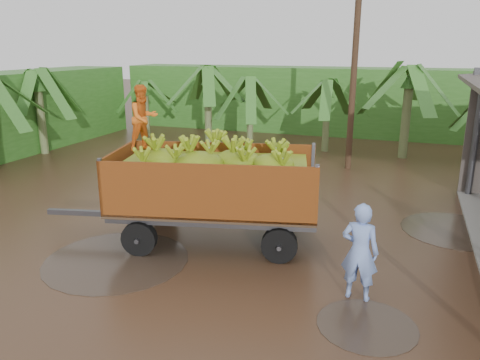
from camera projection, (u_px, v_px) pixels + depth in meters
name	position (u px, v px, depth m)	size (l,w,h in m)	color
ground	(262.00, 239.00, 11.97)	(100.00, 100.00, 0.00)	black
hedge_north	(313.00, 100.00, 26.58)	(22.00, 3.00, 3.60)	#2D661E
banana_trailer	(214.00, 184.00, 11.45)	(6.98, 3.45, 3.87)	#9B4C16
man_blue	(360.00, 252.00, 8.90)	(0.71, 0.47, 1.95)	#7C9AE2
utility_pole	(354.00, 70.00, 17.74)	(1.20, 0.24, 7.63)	#47301E
banana_plants	(203.00, 120.00, 18.99)	(25.07, 20.34, 4.11)	#2D661E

